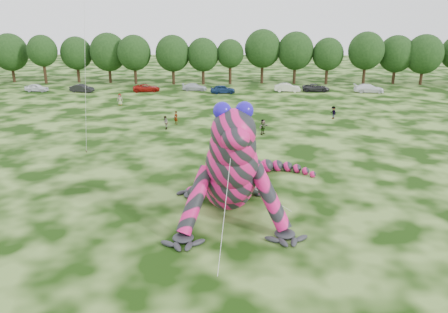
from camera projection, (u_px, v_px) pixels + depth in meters
ground at (203, 206)px, 32.06m from camera, size 240.00×240.00×0.00m
inflatable_gecko at (227, 149)px, 31.11m from camera, size 16.07×18.44×8.48m
tree_2 at (11, 58)px, 87.54m from camera, size 7.04×6.34×9.64m
tree_3 at (43, 59)px, 85.75m from camera, size 5.81×5.23×9.44m
tree_4 at (77, 60)px, 87.20m from camera, size 6.22×5.60×9.06m
tree_5 at (109, 58)px, 86.64m from camera, size 7.16×6.44×9.80m
tree_6 at (135, 60)px, 84.87m from camera, size 6.52×5.86×9.49m
tree_7 at (173, 60)px, 84.77m from camera, size 6.68×6.01×9.48m
tree_8 at (203, 61)px, 84.86m from camera, size 6.14×5.53×8.94m
tree_9 at (230, 62)px, 85.09m from camera, size 5.27×4.74×8.68m
tree_10 at (262, 57)px, 85.80m from camera, size 7.09×6.38×10.50m
tree_11 at (295, 58)px, 85.32m from camera, size 7.01×6.31×10.07m
tree_12 at (327, 61)px, 84.88m from camera, size 5.99×5.39×8.97m
tree_13 at (365, 59)px, 83.92m from camera, size 6.83×6.15×10.13m
tree_14 at (396, 60)px, 85.37m from camera, size 6.82×6.14×9.40m
tree_15 at (424, 60)px, 84.28m from camera, size 7.17×6.45×9.63m
car_0 at (37, 88)px, 78.02m from camera, size 4.12×1.79×1.38m
car_1 at (82, 88)px, 77.40m from camera, size 4.39×2.22×1.38m
car_2 at (146, 88)px, 77.98m from camera, size 5.12×3.07×1.33m
car_3 at (195, 87)px, 79.05m from camera, size 4.50×1.91×1.29m
car_4 at (223, 89)px, 76.26m from camera, size 4.55×2.46×1.47m
car_5 at (287, 88)px, 77.74m from camera, size 4.69×1.94×1.51m
car_6 at (316, 88)px, 78.12m from camera, size 4.95×2.46×1.35m
car_7 at (369, 88)px, 77.01m from camera, size 5.25×2.30×1.50m
spectator_0 at (176, 118)px, 55.11m from camera, size 0.73×0.70×1.68m
spectator_4 at (120, 99)px, 66.63m from camera, size 0.93×0.69×1.74m
spectator_5 at (263, 127)px, 50.54m from camera, size 1.43×1.64×1.79m
spectator_1 at (165, 123)px, 52.78m from camera, size 0.76×0.89×1.62m
spectator_2 at (333, 113)px, 58.03m from camera, size 0.99×1.24×1.68m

